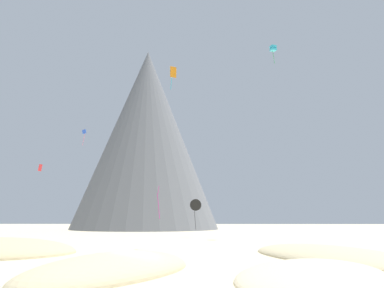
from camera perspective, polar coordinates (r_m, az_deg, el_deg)
The scene contains 14 objects.
ground_plane at distance 33.10m, azimuth -7.87°, elevation -17.32°, with size 400.00×400.00×0.00m, color beige.
dune_foreground_left at distance 46.08m, azimuth 18.55°, elevation -14.83°, with size 24.90×10.58×2.43m, color #CCBA8E.
dune_foreground_right at distance 32.56m, azimuth -11.06°, elevation -17.36°, with size 18.90×8.45×3.09m, color #CCBA8E.
dune_midground at distance 31.23m, azimuth 16.57°, elevation -17.46°, with size 18.79×10.42×1.98m, color beige.
bush_near_left at distance 36.78m, azimuth 20.52°, elevation -15.51°, with size 1.42×1.42×0.70m, color #568442.
bush_ridge_crest at distance 55.40m, azimuth -19.16°, elevation -13.64°, with size 2.60×2.60×0.51m, color #477238.
bush_scatter_east at distance 52.61m, azimuth 13.44°, elevation -14.19°, with size 2.04×2.04×0.40m, color #668C4C.
rock_massif at distance 143.29m, azimuth -6.83°, elevation -0.63°, with size 69.61×69.61×62.99m.
kite_magenta_low at distance 56.24m, azimuth -4.68°, elevation -7.14°, with size 0.44×0.79×4.44m.
kite_blue_mid at distance 88.10m, azimuth -14.82°, elevation 1.40°, with size 1.01×0.44×3.44m.
kite_cyan_high at distance 90.93m, azimuth 11.24°, elevation 12.95°, with size 1.44×1.44×4.13m.
kite_red_low at distance 82.13m, azimuth -20.40°, elevation -3.11°, with size 0.58×0.76×1.41m.
kite_black_low at distance 87.40m, azimuth 0.52°, elevation -8.52°, with size 2.50×0.91×6.42m.
kite_orange_mid at distance 56.67m, azimuth -2.66°, elevation 9.81°, with size 0.83×0.66×3.21m.
Camera 1 is at (5.21, -32.41, 4.24)m, focal length 38.26 mm.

